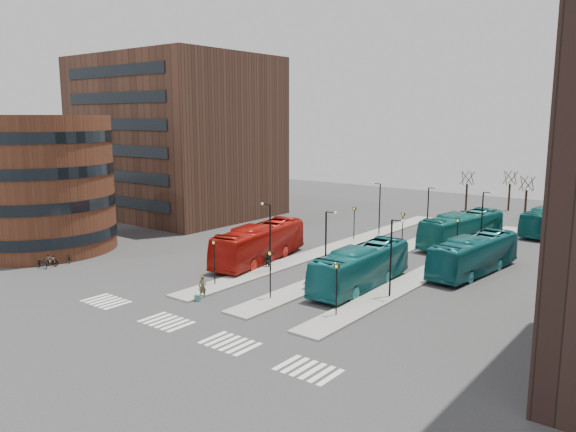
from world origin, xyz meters
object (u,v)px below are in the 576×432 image
Objects in this scene: commuter_a at (268,260)px; suitcase at (198,298)px; commuter_c at (309,280)px; teal_bus_a at (361,267)px; commuter_b at (319,278)px; teal_bus_c at (474,255)px; traveller at (203,287)px; red_bus at (259,243)px; bicycle_mid at (50,261)px; bicycle_far at (68,258)px; teal_bus_b at (462,229)px; teal_bus_d at (549,220)px; bicycle_near at (41,263)px.

suitcase is at bearing 90.31° from commuter_a.
teal_bus_a is at bearing 151.75° from commuter_c.
commuter_b is 0.92× the size of commuter_c.
commuter_c is (-0.15, -1.27, 0.07)m from commuter_b.
teal_bus_c is at bearing -157.90° from commuter_a.
commuter_a is 0.88× the size of commuter_c.
commuter_c is (-8.65, -13.16, -0.84)m from teal_bus_c.
teal_bus_c is at bearing 57.65° from teal_bus_a.
commuter_b is at bearing 37.18° from suitcase.
teal_bus_c is at bearing 28.34° from traveller.
teal_bus_a is at bearing -15.30° from red_bus.
red_bus is 7.48× the size of bicycle_mid.
red_bus reaches higher than traveller.
bicycle_mid is (-26.36, -12.23, -1.18)m from teal_bus_a.
suitcase is 24.78m from teal_bus_c.
teal_bus_a is (12.03, -1.20, -0.11)m from red_bus.
red_bus reaches higher than bicycle_far.
bicycle_far is (-32.17, -20.24, -1.25)m from teal_bus_c.
teal_bus_b reaches higher than commuter_c.
teal_bus_c reaches higher than commuter_c.
traveller is 1.00× the size of commuter_c.
teal_bus_b is 13.78m from teal_bus_d.
bicycle_mid is (-18.45, -1.48, 0.27)m from suitcase.
teal_bus_a is 28.37m from bicycle_far.
teal_bus_c is 7.02× the size of bicycle_mid.
teal_bus_d is 7.80× the size of commuter_a.
teal_bus_c reaches higher than teal_bus_d.
teal_bus_c is 7.15× the size of bicycle_far.
commuter_c is (-9.52, -35.69, -0.77)m from teal_bus_d.
bicycle_near is (-33.04, -45.47, -1.16)m from teal_bus_d.
teal_bus_b is at bearing 46.92° from traveller.
commuter_c is at bearing -99.01° from teal_bus_d.
commuter_a is at bearing -41.48° from red_bus.
commuter_b is at bearing -174.40° from commuter_c.
traveller is at bearing -131.73° from teal_bus_a.
red_bus is at bearing -42.17° from commuter_a.
teal_bus_c is 14.65m from commuter_b.
commuter_c is at bearing -88.01° from bicycle_mid.
teal_bus_a is 11.43m from teal_bus_c.
suitcase is 0.29× the size of commuter_c.
suitcase is at bearing -104.16° from bicycle_mid.
red_bus is at bearing 87.16° from suitcase.
commuter_b is (5.22, 8.70, 0.54)m from suitcase.
traveller reaches higher than bicycle_far.
commuter_b is 0.92× the size of bicycle_far.
commuter_b is at bearing -90.18° from teal_bus_b.
teal_bus_a is 19.91m from teal_bus_b.
bicycle_mid is (-32.17, -22.07, -1.18)m from teal_bus_c.
bicycle_far is (-23.67, -8.35, -0.34)m from commuter_b.
bicycle_mid is (-27.16, -32.12, -1.29)m from teal_bus_b.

